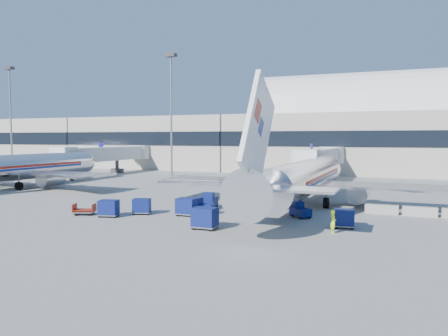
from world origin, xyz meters
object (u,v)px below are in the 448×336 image
at_px(cart_solo_near, 205,218).
at_px(cart_open_red, 85,211).
at_px(mast_far_west, 10,103).
at_px(barrier_near, 382,209).
at_px(jetbridge_mid, 110,154).
at_px(ramp_worker, 333,222).
at_px(barrier_mid, 420,212).
at_px(tug_right, 300,210).
at_px(tug_left, 209,201).
at_px(cart_train_b, 142,206).
at_px(airliner_main, 303,178).
at_px(cart_solo_far, 344,218).
at_px(tug_lead, 201,206).
at_px(airliner_mid, 10,168).
at_px(cart_train_a, 187,206).
at_px(mast_west, 171,96).
at_px(jetbridge_near, 322,158).
at_px(cart_train_c, 109,208).

relative_size(cart_solo_near, cart_open_red, 0.85).
bearing_deg(mast_far_west, cart_solo_near, -31.78).
height_order(mast_far_west, barrier_near, mast_far_west).
xyz_separation_m(jetbridge_mid, ramp_worker, (49.37, -39.06, -3.04)).
xyz_separation_m(barrier_mid, tug_right, (-10.11, -4.48, 0.19)).
bearing_deg(tug_left, cart_train_b, 130.88).
bearing_deg(cart_open_red, airliner_main, 15.26).
distance_m(mast_far_west, tug_left, 70.35).
distance_m(mast_far_west, cart_solo_far, 84.72).
height_order(airliner_main, tug_lead, airliner_main).
height_order(tug_left, cart_open_red, tug_left).
bearing_deg(tug_lead, barrier_mid, 18.43).
relative_size(airliner_mid, cart_solo_far, 20.19).
xyz_separation_m(tug_right, cart_train_a, (-9.83, -3.29, 0.24)).
height_order(mast_west, tug_left, mast_west).
xyz_separation_m(barrier_mid, tug_lead, (-19.22, -6.27, 0.25)).
distance_m(cart_train_a, ramp_worker, 13.83).
relative_size(airliner_main, jetbridge_near, 1.35).
bearing_deg(mast_far_west, cart_train_b, -32.70).
bearing_deg(jetbridge_near, tug_left, -100.79).
height_order(tug_lead, cart_solo_far, tug_lead).
xyz_separation_m(airliner_main, barrier_near, (8.00, -2.51, -2.48)).
height_order(jetbridge_near, cart_solo_near, jetbridge_near).
xyz_separation_m(cart_train_c, cart_open_red, (-2.71, -0.03, -0.45)).
bearing_deg(cart_solo_far, mast_west, 127.51).
distance_m(tug_lead, cart_train_a, 1.67).
bearing_deg(tug_lead, cart_train_c, -146.39).
bearing_deg(airliner_mid, cart_open_red, -29.00).
bearing_deg(tug_lead, mast_far_west, 151.46).
bearing_deg(jetbridge_mid, cart_open_red, -56.14).
bearing_deg(cart_solo_near, cart_solo_far, 24.79).
relative_size(tug_right, cart_train_b, 1.14).
xyz_separation_m(mast_far_west, cart_train_c, (54.99, -38.92, -13.97)).
height_order(jetbridge_near, cart_train_b, jetbridge_near).
xyz_separation_m(airliner_mid, barrier_near, (50.00, -2.51, -2.48)).
distance_m(airliner_main, tug_left, 10.40).
height_order(airliner_main, mast_far_west, mast_far_west).
relative_size(barrier_near, cart_solo_far, 1.63).
distance_m(tug_lead, cart_open_red, 10.87).
bearing_deg(mast_west, tug_lead, -57.21).
xyz_separation_m(jetbridge_near, mast_west, (-27.60, -0.81, 10.86)).
relative_size(mast_far_west, cart_train_b, 11.31).
xyz_separation_m(jetbridge_mid, tug_left, (35.92, -31.92, -3.16)).
bearing_deg(jetbridge_near, cart_solo_near, -93.11).
bearing_deg(mast_west, mast_far_west, 180.00).
relative_size(jetbridge_mid, cart_solo_far, 14.90).
distance_m(airliner_main, cart_train_c, 20.25).
bearing_deg(barrier_near, barrier_mid, 0.00).
bearing_deg(ramp_worker, barrier_mid, -48.50).
bearing_deg(cart_solo_near, barrier_mid, 38.29).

